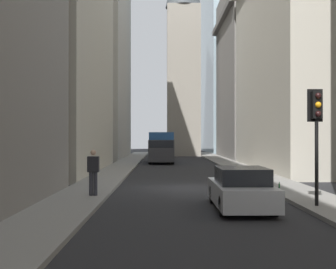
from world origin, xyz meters
TOP-DOWN VIEW (x-y plane):
  - ground_plane at (0.00, 0.00)m, footprint 135.00×135.00m
  - sidewalk_right at (0.00, 4.50)m, footprint 90.00×2.20m
  - sidewalk_left at (0.00, -4.50)m, footprint 90.00×2.20m
  - building_left_midfar at (11.56, -10.59)m, footprint 17.52×10.50m
  - building_left_far at (28.56, -10.59)m, footprint 14.63×10.50m
  - building_right_far at (29.80, 10.60)m, footprint 16.58×10.50m
  - church_spire at (35.52, -1.34)m, footprint 4.59×4.59m
  - delivery_truck at (20.11, 1.40)m, footprint 6.46×2.25m
  - sedan_silver at (-5.91, -1.40)m, footprint 4.30×1.78m
  - traffic_light_foreground at (-6.02, -3.90)m, footprint 0.43×0.52m
  - pedestrian at (-3.43, 3.94)m, footprint 0.26×0.44m
  - discarded_bottle at (-1.00, -3.99)m, footprint 0.07×0.07m

SIDE VIEW (x-z plane):
  - ground_plane at x=0.00m, z-range 0.00..0.00m
  - sidewalk_right at x=0.00m, z-range 0.00..0.14m
  - sidewalk_left at x=0.00m, z-range 0.00..0.14m
  - discarded_bottle at x=-1.00m, z-range 0.11..0.38m
  - sedan_silver at x=-5.91m, z-range -0.04..1.37m
  - pedestrian at x=-3.43m, z-range 0.23..2.01m
  - delivery_truck at x=20.11m, z-range 0.04..2.88m
  - traffic_light_foreground at x=-6.02m, z-range 1.06..4.96m
  - building_left_midfar at x=11.56m, z-range 0.01..18.34m
  - building_left_far at x=28.56m, z-range 0.01..18.97m
  - church_spire at x=35.52m, z-range 0.67..30.33m
  - building_right_far at x=29.80m, z-range 0.01..32.20m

